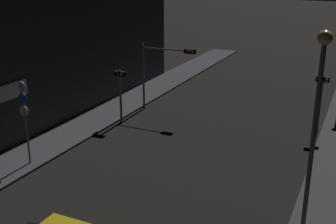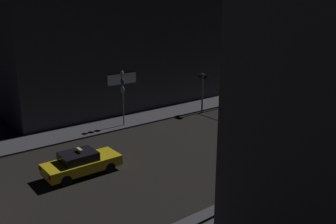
# 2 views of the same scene
# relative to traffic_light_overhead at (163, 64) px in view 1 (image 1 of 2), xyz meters

# --- Properties ---
(sidewalk_left) EXTENTS (3.12, 52.15, 0.13)m
(sidewalk_left) POSITION_rel_traffic_light_overhead_xyz_m (-3.42, -0.87, -3.49)
(sidewalk_left) COLOR #424247
(sidewalk_left) RESTS_ON ground_plane
(traffic_light_overhead) EXTENTS (4.11, 0.42, 4.87)m
(traffic_light_overhead) POSITION_rel_traffic_light_overhead_xyz_m (0.00, 0.00, 0.00)
(traffic_light_overhead) COLOR slate
(traffic_light_overhead) RESTS_ON ground_plane
(traffic_light_left_kerb) EXTENTS (0.80, 0.42, 3.65)m
(traffic_light_left_kerb) POSITION_rel_traffic_light_overhead_xyz_m (-1.61, -3.27, -0.94)
(traffic_light_left_kerb) COLOR slate
(traffic_light_left_kerb) RESTS_ON ground_plane
(traffic_light_right_kerb) EXTENTS (0.80, 0.42, 3.79)m
(traffic_light_right_kerb) POSITION_rel_traffic_light_overhead_xyz_m (10.69, 0.28, -0.85)
(traffic_light_right_kerb) COLOR slate
(traffic_light_right_kerb) RESTS_ON ground_plane
(sign_pole_left) EXTENTS (0.55, 0.10, 4.47)m
(sign_pole_left) POSITION_rel_traffic_light_overhead_xyz_m (-2.56, -11.03, -0.75)
(sign_pole_left) COLOR slate
(sign_pole_left) RESTS_ON sidewalk_left
(street_lamp_near_block) EXTENTS (0.46, 0.46, 8.06)m
(street_lamp_near_block) POSITION_rel_traffic_light_overhead_xyz_m (11.65, -12.81, 1.73)
(street_lamp_near_block) COLOR slate
(street_lamp_near_block) RESTS_ON sidewalk_right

